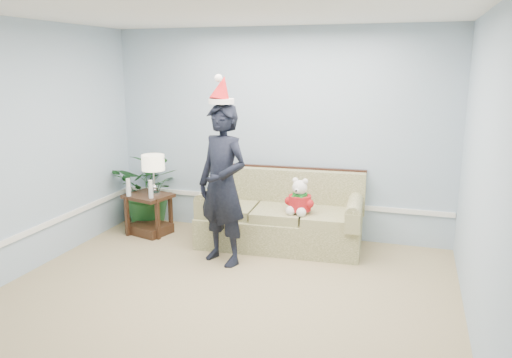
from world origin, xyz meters
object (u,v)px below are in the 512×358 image
object	(u,v)px
teddy_bear	(300,201)
table_lamp	(153,164)
houseplant	(150,189)
side_table	(149,218)
sofa	(281,219)
man	(223,185)

from	to	relation	value
teddy_bear	table_lamp	bearing A→B (deg)	-173.14
houseplant	side_table	bearing A→B (deg)	-64.44
table_lamp	houseplant	world-z (taller)	table_lamp
side_table	sofa	bearing A→B (deg)	4.72
houseplant	teddy_bear	distance (m)	2.29
side_table	man	distance (m)	1.61
sofa	table_lamp	bearing A→B (deg)	-179.79
table_lamp	sofa	bearing A→B (deg)	3.72
sofa	man	distance (m)	1.07
table_lamp	houseplant	size ratio (longest dim) A/B	0.51
teddy_bear	sofa	bearing A→B (deg)	151.94
sofa	table_lamp	world-z (taller)	table_lamp
side_table	houseplant	world-z (taller)	houseplant
sofa	side_table	distance (m)	1.80
man	teddy_bear	distance (m)	0.97
side_table	man	xyz separation A→B (m)	(1.31, -0.62, 0.70)
sofa	table_lamp	distance (m)	1.82
side_table	teddy_bear	xyz separation A→B (m)	(2.08, -0.08, 0.44)
man	teddy_bear	xyz separation A→B (m)	(0.76, 0.54, -0.26)
sofa	man	world-z (taller)	man
houseplant	man	xyz separation A→B (m)	(1.48, -0.97, 0.39)
side_table	table_lamp	xyz separation A→B (m)	(0.08, 0.04, 0.74)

